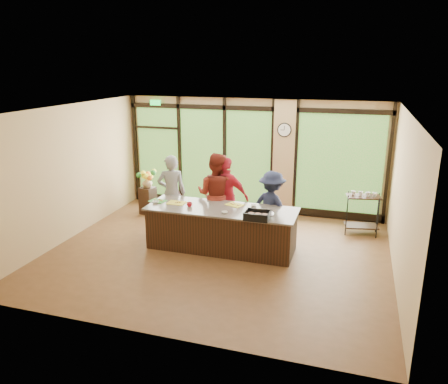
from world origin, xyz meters
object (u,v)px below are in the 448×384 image
Objects in this scene: island_base at (221,229)px; cook_right at (272,207)px; bar_cart at (363,209)px; cook_left at (172,193)px; flower_stand at (148,200)px; roasting_pan at (257,217)px.

island_base is 1.92× the size of cook_right.
cook_right is 2.22m from bar_cart.
cook_left is (-1.45, 0.70, 0.48)m from island_base.
flower_stand is at bearing 171.03° from bar_cart.
flower_stand is at bearing -61.01° from cook_left.
island_base is 1.68m from cook_left.
cook_right is 1.17m from roasting_pan.
island_base is at bearing 132.93° from cook_left.
bar_cart is at bearing 13.04° from flower_stand.
roasting_pan is at bearing -142.92° from bar_cart.
island_base is 3.39m from bar_cart.
roasting_pan is (-0.06, -1.15, 0.15)m from cook_right.
cook_left is 2.58m from roasting_pan.
cook_right is 2.25× the size of flower_stand.
roasting_pan is (0.87, -0.43, 0.52)m from island_base.
roasting_pan is 0.68× the size of flower_stand.
cook_right is at bearing 37.59° from island_base.
roasting_pan is 0.48× the size of bar_cart.
bar_cart reaches higher than roasting_pan.
roasting_pan is (2.32, -1.13, 0.04)m from cook_left.
cook_right is at bearing -162.03° from bar_cart.
cook_left is at bearing 154.38° from island_base.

